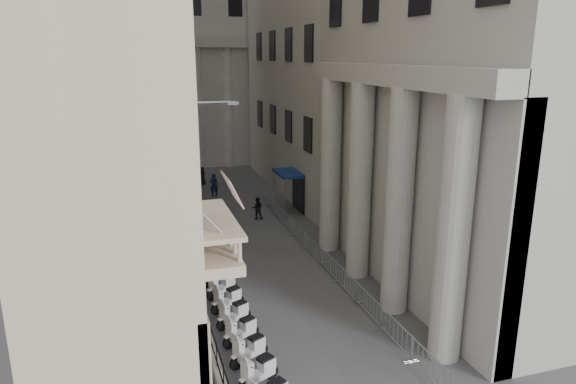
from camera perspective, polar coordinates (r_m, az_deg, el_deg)
name	(u,v)px	position (r m, az deg, el deg)	size (l,w,h in m)	color
far_building	(188,18)	(57.50, -11.02, 18.43)	(22.00, 10.00, 30.00)	beige
iron_fence	(185,265)	(29.33, -11.33, -7.91)	(0.30, 28.00, 1.40)	black
blue_awning	(288,211)	(38.30, 0.02, -2.13)	(1.60, 3.00, 3.00)	navy
scooter_2	(250,363)	(20.49, -4.27, -18.39)	(0.56, 1.40, 1.50)	silver
scooter_3	(242,343)	(21.69, -5.17, -16.35)	(0.56, 1.40, 1.50)	silver
scooter_4	(235,325)	(22.92, -5.96, -14.52)	(0.56, 1.40, 1.50)	silver
scooter_5	(228,310)	(24.18, -6.65, -12.88)	(0.56, 1.40, 1.50)	silver
scooter_6	(223,296)	(25.45, -7.27, -11.40)	(0.56, 1.40, 1.50)	silver
scooter_7	(218,284)	(26.75, -7.82, -10.06)	(0.56, 1.40, 1.50)	silver
scooter_8	(213,273)	(28.06, -8.32, -8.85)	(0.56, 1.40, 1.50)	silver
scooter_9	(209,262)	(29.38, -8.77, -7.74)	(0.56, 1.40, 1.50)	silver
scooter_10	(205,253)	(30.71, -9.18, -6.73)	(0.56, 1.40, 1.50)	silver
scooter_11	(202,245)	(32.06, -9.55, -5.81)	(0.56, 1.40, 1.50)	silver
scooter_12	(199,237)	(33.41, -9.89, -4.95)	(0.56, 1.40, 1.50)	silver
scooter_13	(196,230)	(34.77, -10.21, -4.17)	(0.56, 1.40, 1.50)	silver
barrier_0	(429,381)	(20.13, 15.42, -19.63)	(0.60, 2.40, 1.10)	#9A9CA1
barrier_1	(395,345)	(21.91, 11.81, -16.29)	(0.60, 2.40, 1.10)	#9A9CA1
barrier_2	(368,316)	(23.82, 8.86, -13.42)	(0.60, 2.40, 1.10)	#9A9CA1
barrier_3	(346,292)	(25.83, 6.41, -10.96)	(0.60, 2.40, 1.10)	#9A9CA1
barrier_4	(327,272)	(27.92, 4.36, -8.85)	(0.60, 2.40, 1.10)	#9A9CA1
barrier_5	(311,255)	(30.07, 2.61, -7.03)	(0.60, 2.40, 1.10)	#9A9CA1
barrier_6	(298,241)	(32.28, 1.12, -5.45)	(0.60, 2.40, 1.10)	#9A9CA1
barrier_7	(286,228)	(34.52, -0.18, -4.07)	(0.60, 2.40, 1.10)	#9A9CA1
barrier_8	(276,218)	(36.80, -1.32, -2.85)	(0.60, 2.40, 1.10)	#9A9CA1
barrier_9	(267,208)	(39.10, -2.32, -1.78)	(0.60, 2.40, 1.10)	#9A9CA1
security_tent	(176,169)	(39.71, -12.36, 2.55)	(4.36, 4.36, 3.54)	silver
street_lamp	(192,173)	(26.58, -10.61, 2.07)	(2.94, 0.26, 9.04)	#999CA1
info_kiosk	(184,227)	(32.41, -11.45, -3.84)	(0.51, 0.95, 1.93)	black
pedestrian_a	(214,185)	(42.45, -8.23, 0.76)	(0.70, 0.46, 1.91)	black
pedestrian_b	(257,208)	(36.30, -3.43, -1.80)	(0.78, 0.61, 1.60)	black
pedestrian_c	(202,176)	(46.55, -9.53, 1.79)	(0.80, 0.52, 1.64)	black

